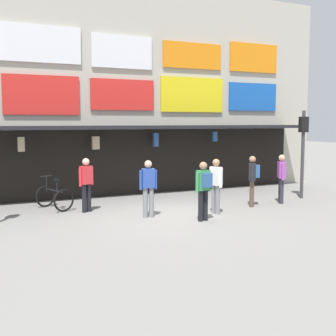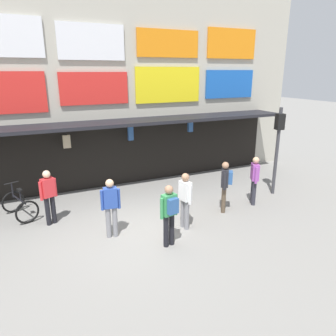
{
  "view_description": "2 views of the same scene",
  "coord_description": "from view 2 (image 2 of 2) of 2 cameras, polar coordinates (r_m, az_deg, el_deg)",
  "views": [
    {
      "loc": [
        -5.45,
        -11.81,
        2.8
      ],
      "look_at": [
        0.23,
        0.41,
        1.37
      ],
      "focal_mm": 46.9,
      "sensor_mm": 36.0,
      "label": 1
    },
    {
      "loc": [
        -2.54,
        -7.84,
        4.4
      ],
      "look_at": [
        1.28,
        0.38,
        1.61
      ],
      "focal_mm": 33.78,
      "sensor_mm": 36.0,
      "label": 2
    }
  ],
  "objects": [
    {
      "name": "ground_plane",
      "position": [
        9.35,
        -6.25,
        -11.13
      ],
      "size": [
        80.0,
        80.0,
        0.0
      ],
      "primitive_type": "plane",
      "color": "gray"
    },
    {
      "name": "shopfront",
      "position": [
        12.68,
        -13.8,
        14.63
      ],
      "size": [
        18.0,
        2.6,
        8.0
      ],
      "color": "#B2AD9E",
      "rests_on": "ground"
    },
    {
      "name": "traffic_light_far",
      "position": [
        11.99,
        19.25,
        5.25
      ],
      "size": [
        0.32,
        0.35,
        3.2
      ],
      "color": "#38383D",
      "rests_on": "ground"
    },
    {
      "name": "bicycle_parked",
      "position": [
        10.92,
        -25.17,
        -6.18
      ],
      "size": [
        1.08,
        1.34,
        1.05
      ],
      "color": "black",
      "rests_on": "ground"
    },
    {
      "name": "pedestrian_in_red",
      "position": [
        10.26,
        10.3,
        -2.68
      ],
      "size": [
        0.47,
        0.48,
        1.68
      ],
      "color": "brown",
      "rests_on": "ground"
    },
    {
      "name": "pedestrian_in_white",
      "position": [
        8.71,
        -10.28,
        -6.58
      ],
      "size": [
        0.52,
        0.27,
        1.68
      ],
      "color": "gray",
      "rests_on": "ground"
    },
    {
      "name": "pedestrian_in_blue",
      "position": [
        8.12,
        0.27,
        -7.83
      ],
      "size": [
        0.52,
        0.4,
        1.68
      ],
      "color": "black",
      "rests_on": "ground"
    },
    {
      "name": "pedestrian_in_black",
      "position": [
        9.05,
        3.1,
        -5.38
      ],
      "size": [
        0.28,
        0.52,
        1.68
      ],
      "color": "gray",
      "rests_on": "ground"
    },
    {
      "name": "pedestrian_in_purple",
      "position": [
        11.07,
        15.34,
        -1.73
      ],
      "size": [
        0.36,
        0.48,
        1.68
      ],
      "color": "#2D2D38",
      "rests_on": "ground"
    },
    {
      "name": "pedestrian_in_green",
      "position": [
        9.92,
        -20.73,
        -4.47
      ],
      "size": [
        0.5,
        0.34,
        1.68
      ],
      "color": "black",
      "rests_on": "ground"
    }
  ]
}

